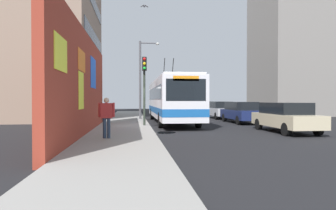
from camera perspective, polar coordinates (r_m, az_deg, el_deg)
The scene contains 14 objects.
ground_plane at distance 18.65m, azimuth -3.52°, elevation -4.32°, with size 80.00×80.00×0.00m, color black.
sidewalk_slab at distance 18.62m, azimuth -8.45°, elevation -4.10°, with size 48.00×3.20×0.15m, color gray.
graffiti_wall at distance 14.65m, azimuth -15.81°, elevation 3.78°, with size 13.84×0.32×4.88m.
building_far_left at distance 31.15m, azimuth -22.78°, elevation 18.19°, with size 13.51×9.06×21.96m.
building_far_right at distance 37.17m, azimuth 22.72°, elevation 9.59°, with size 8.11×7.50×14.67m.
city_bus at distance 22.19m, azimuth 0.61°, elevation 1.21°, with size 12.56×2.62×5.04m.
parked_car_champagne at distance 16.93m, azimuth 21.66°, elevation -2.09°, with size 4.70×1.85×1.58m.
parked_car_navy at distance 22.82m, azimuth 13.90°, elevation -1.28°, with size 4.82×1.81×1.58m.
parked_car_silver at distance 27.96m, azimuth 9.97°, elevation -0.86°, with size 4.66×1.81×1.58m.
pedestrian_near_wall at distance 12.42m, azimuth -11.74°, elevation -1.77°, with size 0.22×0.67×1.67m.
traffic_light at distance 18.36m, azimuth -4.58°, elevation 4.96°, with size 0.49×0.28×4.23m.
street_lamp at distance 24.85m, azimuth -4.95°, elevation 5.92°, with size 0.44×1.69×6.47m.
flying_pigeons at distance 22.42m, azimuth -4.56°, elevation 18.42°, with size 0.32×0.53×0.17m.
curbside_puddle at distance 15.64m, azimuth -0.66°, elevation -5.33°, with size 1.18×1.18×0.00m, color black.
Camera 1 is at (-18.54, 1.06, 1.72)m, focal length 31.67 mm.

